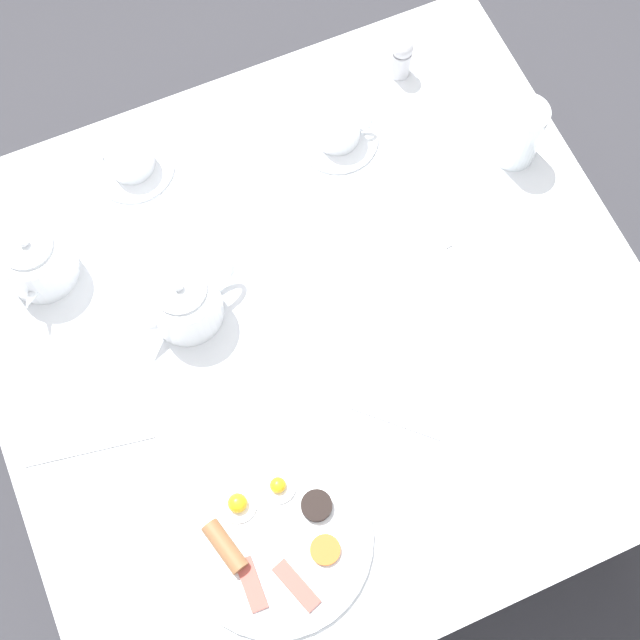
{
  "coord_description": "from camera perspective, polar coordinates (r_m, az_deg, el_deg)",
  "views": [
    {
      "loc": [
        -0.5,
        0.22,
        2.16
      ],
      "look_at": [
        0.0,
        0.0,
        0.72
      ],
      "focal_mm": 50.0,
      "sensor_mm": 36.0,
      "label": 1
    }
  ],
  "objects": [
    {
      "name": "ground_plane",
      "position": [
        2.22,
        0.0,
        -6.61
      ],
      "size": [
        8.0,
        8.0,
        0.0
      ],
      "primitive_type": "plane",
      "color": "#333338"
    },
    {
      "name": "knife_by_plate",
      "position": [
        1.53,
        -14.5,
        -7.94
      ],
      "size": [
        0.05,
        0.22,
        0.0
      ],
      "rotation": [
        0.0,
        0.0,
        2.97
      ],
      "color": "silver",
      "rests_on": "table"
    },
    {
      "name": "water_glass_tall",
      "position": [
        1.68,
        12.71,
        11.58
      ],
      "size": [
        0.08,
        0.08,
        0.14
      ],
      "color": "white",
      "rests_on": "table"
    },
    {
      "name": "teacup_with_saucer_right",
      "position": [
        1.7,
        -12.09,
        10.05
      ],
      "size": [
        0.16,
        0.16,
        0.07
      ],
      "color": "white",
      "rests_on": "table"
    },
    {
      "name": "teapot_near",
      "position": [
        1.53,
        -8.65,
        1.22
      ],
      "size": [
        0.13,
        0.21,
        0.13
      ],
      "rotation": [
        0.0,
        0.0,
        1.86
      ],
      "color": "white",
      "rests_on": "table"
    },
    {
      "name": "breakfast_plate",
      "position": [
        1.46,
        -2.96,
        -13.63
      ],
      "size": [
        0.31,
        0.31,
        0.04
      ],
      "color": "white",
      "rests_on": "table"
    },
    {
      "name": "salt_grinder",
      "position": [
        1.77,
        5.24,
        16.46
      ],
      "size": [
        0.04,
        0.04,
        0.1
      ],
      "color": "#BCBCC1",
      "rests_on": "table"
    },
    {
      "name": "teapot_far",
      "position": [
        1.62,
        -17.75,
        3.79
      ],
      "size": [
        0.21,
        0.13,
        0.13
      ],
      "rotation": [
        0.0,
        0.0,
        2.76
      ],
      "color": "white",
      "rests_on": "table"
    },
    {
      "name": "fork_by_plate",
      "position": [
        1.65,
        6.68,
        7.02
      ],
      "size": [
        0.17,
        0.03,
        0.0
      ],
      "rotation": [
        0.0,
        0.0,
        1.67
      ],
      "color": "silver",
      "rests_on": "table"
    },
    {
      "name": "spoon_for_tea",
      "position": [
        1.5,
        4.84,
        -6.41
      ],
      "size": [
        0.12,
        0.12,
        0.0
      ],
      "rotation": [
        0.0,
        0.0,
        2.38
      ],
      "color": "silver",
      "rests_on": "table"
    },
    {
      "name": "teacup_with_saucer_left",
      "position": [
        1.7,
        1.14,
        12.04
      ],
      "size": [
        0.16,
        0.16,
        0.07
      ],
      "color": "white",
      "rests_on": "table"
    },
    {
      "name": "table",
      "position": [
        1.61,
        0.0,
        -0.98
      ],
      "size": [
        1.09,
        1.14,
        0.7
      ],
      "color": "silver",
      "rests_on": "ground_plane"
    }
  ]
}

